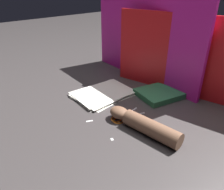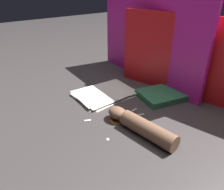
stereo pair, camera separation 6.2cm
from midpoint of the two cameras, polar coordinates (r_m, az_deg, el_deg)
name	(u,v)px [view 1 (the left image)]	position (r m, az deg, el deg)	size (l,w,h in m)	color
ground_plane	(120,103)	(1.14, 0.57, -2.21)	(6.00, 6.00, 0.00)	#3D3838
backdrop_panel_left	(143,37)	(1.38, 6.80, 14.90)	(0.86, 0.10, 0.54)	#D81E9E
backdrop_panel_center	(186,56)	(1.22, 17.42, 9.57)	(0.81, 0.18, 0.43)	red
paper_stack	(104,93)	(1.23, -3.57, 0.42)	(0.26, 0.34, 0.02)	white
book_closed	(162,93)	(1.24, 11.53, 0.56)	(0.25, 0.30, 0.03)	#2D7247
scissors	(122,117)	(1.02, 0.95, -5.86)	(0.09, 0.18, 0.01)	silver
hand_forearm	(143,124)	(0.93, 6.33, -7.68)	(0.35, 0.10, 0.07)	brown
paper_scrap_near	(89,121)	(1.01, -7.67, -6.77)	(0.02, 0.03, 0.00)	white
paper_scrap_mid	(112,139)	(0.90, -1.98, -11.52)	(0.02, 0.02, 0.00)	white
pen	(99,90)	(1.28, -4.85, 1.42)	(0.09, 0.13, 0.01)	red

